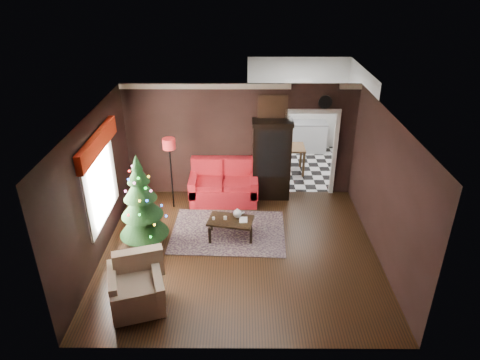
{
  "coord_description": "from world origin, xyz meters",
  "views": [
    {
      "loc": [
        0.04,
        -7.18,
        5.26
      ],
      "look_at": [
        0.0,
        0.9,
        1.15
      ],
      "focal_mm": 32.23,
      "sensor_mm": 36.0,
      "label": 1
    }
  ],
  "objects_px": {
    "coffee_table": "(231,228)",
    "teapot": "(237,213)",
    "armchair": "(136,284)",
    "loveseat": "(224,182)",
    "kitchen_table": "(291,159)",
    "wall_clock": "(325,102)",
    "floor_lamp": "(171,176)",
    "christmas_tree": "(141,201)",
    "curio_cabinet": "(271,162)"
  },
  "relations": [
    {
      "from": "loveseat",
      "to": "coffee_table",
      "type": "height_order",
      "value": "loveseat"
    },
    {
      "from": "curio_cabinet",
      "to": "armchair",
      "type": "height_order",
      "value": "curio_cabinet"
    },
    {
      "from": "christmas_tree",
      "to": "armchair",
      "type": "relative_size",
      "value": 2.07
    },
    {
      "from": "curio_cabinet",
      "to": "teapot",
      "type": "xyz_separation_m",
      "value": [
        -0.81,
        -1.69,
        -0.42
      ]
    },
    {
      "from": "christmas_tree",
      "to": "armchair",
      "type": "xyz_separation_m",
      "value": [
        0.22,
        -1.75,
        -0.59
      ]
    },
    {
      "from": "loveseat",
      "to": "floor_lamp",
      "type": "bearing_deg",
      "value": -165.42
    },
    {
      "from": "floor_lamp",
      "to": "teapot",
      "type": "xyz_separation_m",
      "value": [
        1.54,
        -1.16,
        -0.3
      ]
    },
    {
      "from": "coffee_table",
      "to": "loveseat",
      "type": "bearing_deg",
      "value": 97.38
    },
    {
      "from": "curio_cabinet",
      "to": "floor_lamp",
      "type": "bearing_deg",
      "value": -167.25
    },
    {
      "from": "coffee_table",
      "to": "teapot",
      "type": "relative_size",
      "value": 4.48
    },
    {
      "from": "teapot",
      "to": "loveseat",
      "type": "bearing_deg",
      "value": 103.16
    },
    {
      "from": "loveseat",
      "to": "kitchen_table",
      "type": "xyz_separation_m",
      "value": [
        1.8,
        1.65,
        -0.12
      ]
    },
    {
      "from": "armchair",
      "to": "coffee_table",
      "type": "bearing_deg",
      "value": 36.49
    },
    {
      "from": "floor_lamp",
      "to": "kitchen_table",
      "type": "relative_size",
      "value": 2.45
    },
    {
      "from": "teapot",
      "to": "kitchen_table",
      "type": "xyz_separation_m",
      "value": [
        1.46,
        3.12,
        -0.15
      ]
    },
    {
      "from": "loveseat",
      "to": "coffee_table",
      "type": "bearing_deg",
      "value": -82.62
    },
    {
      "from": "coffee_table",
      "to": "teapot",
      "type": "xyz_separation_m",
      "value": [
        0.14,
        0.09,
        0.31
      ]
    },
    {
      "from": "floor_lamp",
      "to": "armchair",
      "type": "bearing_deg",
      "value": -92.28
    },
    {
      "from": "loveseat",
      "to": "coffee_table",
      "type": "relative_size",
      "value": 1.84
    },
    {
      "from": "floor_lamp",
      "to": "christmas_tree",
      "type": "relative_size",
      "value": 0.97
    },
    {
      "from": "loveseat",
      "to": "teapot",
      "type": "distance_m",
      "value": 1.51
    },
    {
      "from": "loveseat",
      "to": "wall_clock",
      "type": "height_order",
      "value": "wall_clock"
    },
    {
      "from": "armchair",
      "to": "kitchen_table",
      "type": "relative_size",
      "value": 1.22
    },
    {
      "from": "curio_cabinet",
      "to": "teapot",
      "type": "relative_size",
      "value": 9.2
    },
    {
      "from": "wall_clock",
      "to": "kitchen_table",
      "type": "bearing_deg",
      "value": 113.75
    },
    {
      "from": "loveseat",
      "to": "kitchen_table",
      "type": "distance_m",
      "value": 2.45
    },
    {
      "from": "floor_lamp",
      "to": "christmas_tree",
      "type": "height_order",
      "value": "christmas_tree"
    },
    {
      "from": "floor_lamp",
      "to": "wall_clock",
      "type": "height_order",
      "value": "wall_clock"
    },
    {
      "from": "christmas_tree",
      "to": "teapot",
      "type": "relative_size",
      "value": 9.14
    },
    {
      "from": "coffee_table",
      "to": "wall_clock",
      "type": "distance_m",
      "value": 3.63
    },
    {
      "from": "floor_lamp",
      "to": "teapot",
      "type": "height_order",
      "value": "floor_lamp"
    },
    {
      "from": "loveseat",
      "to": "armchair",
      "type": "relative_size",
      "value": 1.86
    },
    {
      "from": "coffee_table",
      "to": "kitchen_table",
      "type": "height_order",
      "value": "kitchen_table"
    },
    {
      "from": "floor_lamp",
      "to": "teapot",
      "type": "distance_m",
      "value": 1.95
    },
    {
      "from": "wall_clock",
      "to": "kitchen_table",
      "type": "distance_m",
      "value": 2.43
    },
    {
      "from": "curio_cabinet",
      "to": "armchair",
      "type": "xyz_separation_m",
      "value": [
        -2.48,
        -3.86,
        -0.49
      ]
    },
    {
      "from": "christmas_tree",
      "to": "kitchen_table",
      "type": "height_order",
      "value": "christmas_tree"
    },
    {
      "from": "christmas_tree",
      "to": "curio_cabinet",
      "type": "bearing_deg",
      "value": 38.02
    },
    {
      "from": "loveseat",
      "to": "curio_cabinet",
      "type": "height_order",
      "value": "curio_cabinet"
    },
    {
      "from": "wall_clock",
      "to": "floor_lamp",
      "type": "bearing_deg",
      "value": -168.66
    },
    {
      "from": "coffee_table",
      "to": "kitchen_table",
      "type": "bearing_deg",
      "value": 63.62
    },
    {
      "from": "coffee_table",
      "to": "wall_clock",
      "type": "xyz_separation_m",
      "value": [
        2.15,
        1.97,
        2.16
      ]
    },
    {
      "from": "teapot",
      "to": "kitchen_table",
      "type": "bearing_deg",
      "value": 65.03
    },
    {
      "from": "christmas_tree",
      "to": "coffee_table",
      "type": "relative_size",
      "value": 2.04
    },
    {
      "from": "armchair",
      "to": "loveseat",
      "type": "bearing_deg",
      "value": 52.92
    },
    {
      "from": "floor_lamp",
      "to": "kitchen_table",
      "type": "bearing_deg",
      "value": 33.22
    },
    {
      "from": "loveseat",
      "to": "coffee_table",
      "type": "distance_m",
      "value": 1.61
    },
    {
      "from": "floor_lamp",
      "to": "coffee_table",
      "type": "bearing_deg",
      "value": -42.04
    },
    {
      "from": "loveseat",
      "to": "armchair",
      "type": "bearing_deg",
      "value": -110.0
    },
    {
      "from": "floor_lamp",
      "to": "kitchen_table",
      "type": "xyz_separation_m",
      "value": [
        2.99,
        1.96,
        -0.45
      ]
    }
  ]
}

